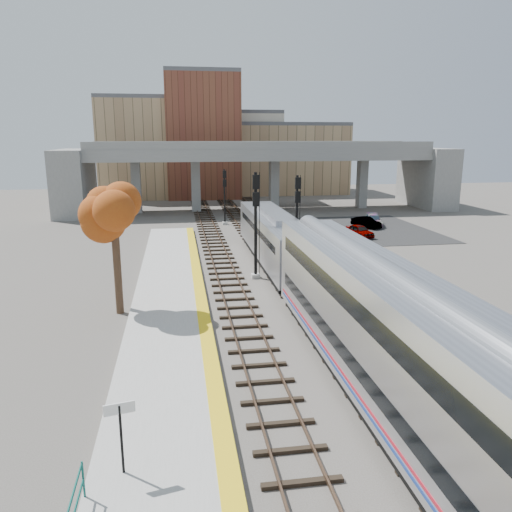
{
  "coord_description": "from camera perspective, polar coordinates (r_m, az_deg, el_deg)",
  "views": [
    {
      "loc": [
        -6.56,
        -24.5,
        10.06
      ],
      "look_at": [
        -1.62,
        6.79,
        2.5
      ],
      "focal_mm": 35.0,
      "sensor_mm": 36.0,
      "label": 1
    }
  ],
  "objects": [
    {
      "name": "yellow_strip",
      "position": [
        26.38,
        -5.77,
        -8.23
      ],
      "size": [
        0.7,
        60.0,
        0.01
      ],
      "primitive_type": "cube",
      "color": "yellow",
      "rests_on": "platform"
    },
    {
      "name": "ground",
      "position": [
        27.28,
        5.65,
        -8.28
      ],
      "size": [
        160.0,
        160.0,
        0.0
      ],
      "primitive_type": "plane",
      "color": "#47423D",
      "rests_on": "ground"
    },
    {
      "name": "signal_mast_mid",
      "position": [
        40.86,
        4.69,
        4.18
      ],
      "size": [
        0.6,
        0.64,
        7.1
      ],
      "color": "#9E9E99",
      "rests_on": "ground"
    },
    {
      "name": "buildings_far",
      "position": [
        91.43,
        -4.16,
        12.02
      ],
      "size": [
        43.0,
        21.0,
        20.6
      ],
      "color": "tan",
      "rests_on": "ground"
    },
    {
      "name": "locomotive",
      "position": [
        40.06,
        2.08,
        2.22
      ],
      "size": [
        3.02,
        19.05,
        4.1
      ],
      "color": "#A8AAB2",
      "rests_on": "ground"
    },
    {
      "name": "tree",
      "position": [
        29.19,
        -15.92,
        4.18
      ],
      "size": [
        3.6,
        3.6,
        7.59
      ],
      "color": "#382619",
      "rests_on": "ground"
    },
    {
      "name": "station_sign",
      "position": [
        15.75,
        -15.25,
        -17.96
      ],
      "size": [
        0.89,
        0.24,
        2.27
      ],
      "rotation": [
        0.0,
        0.0,
        0.21
      ],
      "color": "black",
      "rests_on": "platform"
    },
    {
      "name": "signal_mast_far",
      "position": [
        58.71,
        -3.6,
        6.58
      ],
      "size": [
        0.6,
        0.64,
        6.45
      ],
      "color": "#9E9E99",
      "rests_on": "ground"
    },
    {
      "name": "signal_mast_near",
      "position": [
        35.66,
        -0.03,
        3.52
      ],
      "size": [
        0.6,
        0.64,
        7.68
      ],
      "color": "#9E9E99",
      "rests_on": "ground"
    },
    {
      "name": "car_a",
      "position": [
        52.49,
        11.76,
        2.83
      ],
      "size": [
        2.38,
        3.94,
        1.25
      ],
      "primitive_type": "imported",
      "rotation": [
        0.0,
        0.0,
        0.26
      ],
      "color": "#99999E",
      "rests_on": "parking_lot"
    },
    {
      "name": "parking_lot",
      "position": [
        57.27,
        12.24,
        3.02
      ],
      "size": [
        14.0,
        18.0,
        0.04
      ],
      "primitive_type": "cube",
      "color": "black",
      "rests_on": "ground"
    },
    {
      "name": "car_c",
      "position": [
        59.44,
        13.25,
        4.0
      ],
      "size": [
        2.97,
        4.8,
        1.3
      ],
      "primitive_type": "imported",
      "rotation": [
        0.0,
        0.0,
        -0.28
      ],
      "color": "#99999E",
      "rests_on": "parking_lot"
    },
    {
      "name": "car_b",
      "position": [
        57.99,
        12.47,
        3.78
      ],
      "size": [
        2.71,
        3.95,
        1.23
      ],
      "primitive_type": "imported",
      "rotation": [
        0.0,
        0.0,
        0.42
      ],
      "color": "#99999E",
      "rests_on": "parking_lot"
    },
    {
      "name": "overpass",
      "position": [
        70.57,
        0.41,
        9.97
      ],
      "size": [
        54.0,
        12.0,
        9.5
      ],
      "color": "slate",
      "rests_on": "ground"
    },
    {
      "name": "coach",
      "position": [
        19.09,
        15.33,
        -9.44
      ],
      "size": [
        3.03,
        25.0,
        5.0
      ],
      "color": "#A8AAB2",
      "rests_on": "ground"
    },
    {
      "name": "tracks",
      "position": [
        39.05,
        2.39,
        -1.4
      ],
      "size": [
        10.7,
        95.0,
        0.25
      ],
      "color": "black",
      "rests_on": "ground"
    },
    {
      "name": "platform",
      "position": [
        26.42,
        -9.93,
        -8.75
      ],
      "size": [
        4.5,
        60.0,
        0.35
      ],
      "primitive_type": "cube",
      "color": "#9E9E99",
      "rests_on": "ground"
    }
  ]
}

